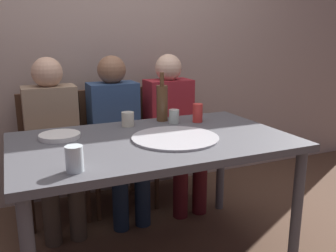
# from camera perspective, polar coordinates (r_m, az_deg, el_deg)

# --- Properties ---
(back_wall) EXTENTS (6.00, 0.10, 2.60)m
(back_wall) POSITION_cam_1_polar(r_m,az_deg,el_deg) (3.03, -10.55, 13.65)
(back_wall) COLOR gray
(back_wall) RESTS_ON ground_plane
(dining_table) EXTENTS (1.53, 0.92, 0.75)m
(dining_table) POSITION_cam_1_polar(r_m,az_deg,el_deg) (2.05, -2.29, -4.03)
(dining_table) COLOR #4C4C51
(dining_table) RESTS_ON ground_plane
(pizza_tray) EXTENTS (0.49, 0.49, 0.01)m
(pizza_tray) POSITION_cam_1_polar(r_m,az_deg,el_deg) (2.01, 1.15, -1.85)
(pizza_tray) COLOR #ADADB2
(pizza_tray) RESTS_ON dining_table
(wine_bottle) EXTENTS (0.07, 0.07, 0.32)m
(wine_bottle) POSITION_cam_1_polar(r_m,az_deg,el_deg) (2.41, -0.93, 3.78)
(wine_bottle) COLOR brown
(wine_bottle) RESTS_ON dining_table
(tumbler_near) EXTENTS (0.08, 0.08, 0.11)m
(tumbler_near) POSITION_cam_1_polar(r_m,az_deg,el_deg) (1.58, -14.49, -5.02)
(tumbler_near) COLOR silver
(tumbler_near) RESTS_ON dining_table
(tumbler_far) EXTENTS (0.08, 0.08, 0.09)m
(tumbler_far) POSITION_cam_1_polar(r_m,az_deg,el_deg) (2.30, -6.33, 1.08)
(tumbler_far) COLOR beige
(tumbler_far) RESTS_ON dining_table
(wine_glass) EXTENTS (0.07, 0.07, 0.09)m
(wine_glass) POSITION_cam_1_polar(r_m,az_deg,el_deg) (2.36, 0.94, 1.52)
(wine_glass) COLOR #B7C6BC
(wine_glass) RESTS_ON dining_table
(soda_can) EXTENTS (0.07, 0.07, 0.12)m
(soda_can) POSITION_cam_1_polar(r_m,az_deg,el_deg) (2.40, 4.68, 2.07)
(soda_can) COLOR red
(soda_can) RESTS_ON dining_table
(plate_stack) EXTENTS (0.23, 0.23, 0.03)m
(plate_stack) POSITION_cam_1_polar(r_m,az_deg,el_deg) (2.11, -16.64, -1.50)
(plate_stack) COLOR white
(plate_stack) RESTS_ON dining_table
(chair_left) EXTENTS (0.44, 0.44, 0.90)m
(chair_left) POSITION_cam_1_polar(r_m,az_deg,el_deg) (2.80, -17.70, -3.15)
(chair_left) COLOR #472D1E
(chair_left) RESTS_ON ground_plane
(chair_middle) EXTENTS (0.44, 0.44, 0.90)m
(chair_middle) POSITION_cam_1_polar(r_m,az_deg,el_deg) (2.88, -8.75, -2.17)
(chair_middle) COLOR #472D1E
(chair_middle) RESTS_ON ground_plane
(chair_right) EXTENTS (0.44, 0.44, 0.90)m
(chair_right) POSITION_cam_1_polar(r_m,az_deg,el_deg) (3.02, -0.40, -1.22)
(chair_right) COLOR #472D1E
(chair_right) RESTS_ON ground_plane
(guest_in_sweater) EXTENTS (0.36, 0.56, 1.17)m
(guest_in_sweater) POSITION_cam_1_polar(r_m,az_deg,el_deg) (2.62, -17.53, -1.40)
(guest_in_sweater) COLOR #937A60
(guest_in_sweater) RESTS_ON ground_plane
(guest_in_beanie) EXTENTS (0.36, 0.56, 1.17)m
(guest_in_beanie) POSITION_cam_1_polar(r_m,az_deg,el_deg) (2.70, -8.00, -0.41)
(guest_in_beanie) COLOR navy
(guest_in_beanie) RESTS_ON ground_plane
(guest_by_wall) EXTENTS (0.36, 0.56, 1.17)m
(guest_by_wall) POSITION_cam_1_polar(r_m,az_deg,el_deg) (2.86, 0.80, 0.52)
(guest_by_wall) COLOR maroon
(guest_by_wall) RESTS_ON ground_plane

